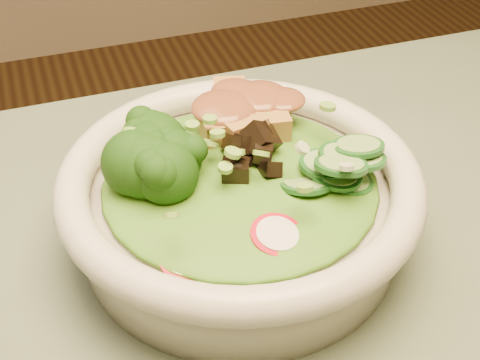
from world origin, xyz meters
name	(u,v)px	position (x,y,z in m)	size (l,w,h in m)	color
salad_bowl	(240,201)	(0.21, 0.16, 0.79)	(0.25, 0.25, 0.07)	beige
lettuce_bed	(240,179)	(0.21, 0.16, 0.81)	(0.19, 0.19, 0.02)	#2B6114
broccoli_florets	(153,164)	(0.16, 0.17, 0.82)	(0.08, 0.07, 0.04)	black
radish_slices	(246,237)	(0.20, 0.10, 0.81)	(0.10, 0.04, 0.02)	#B40D20
cucumber_slices	(330,167)	(0.27, 0.14, 0.82)	(0.07, 0.07, 0.03)	#8DB966
mushroom_heap	(240,154)	(0.22, 0.17, 0.82)	(0.07, 0.07, 0.04)	black
tofu_cubes	(241,118)	(0.23, 0.21, 0.82)	(0.08, 0.06, 0.03)	#A36536
peanut_sauce	(241,104)	(0.23, 0.21, 0.83)	(0.07, 0.05, 0.02)	brown
scallion_garnish	(240,153)	(0.21, 0.16, 0.83)	(0.18, 0.18, 0.02)	#71A43A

